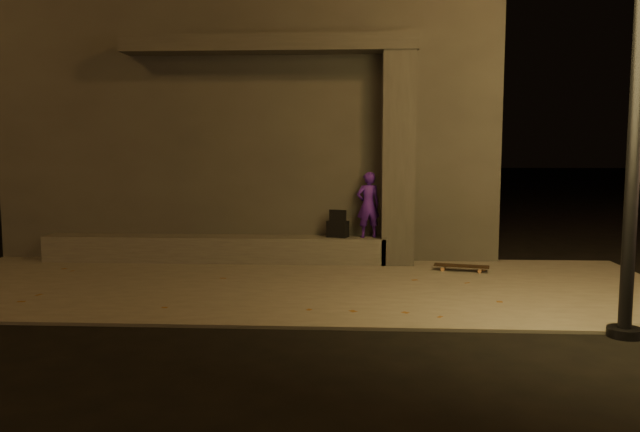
# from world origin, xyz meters

# --- Properties ---
(ground) EXTENTS (120.00, 120.00, 0.00)m
(ground) POSITION_xyz_m (0.00, 0.00, 0.00)
(ground) COLOR black
(ground) RESTS_ON ground
(sidewalk) EXTENTS (11.00, 4.40, 0.04)m
(sidewalk) POSITION_xyz_m (0.00, 2.00, 0.02)
(sidewalk) COLOR #605B55
(sidewalk) RESTS_ON ground
(building) EXTENTS (9.00, 5.10, 5.22)m
(building) POSITION_xyz_m (-1.00, 6.49, 2.61)
(building) COLOR #3A3735
(building) RESTS_ON ground
(ledge) EXTENTS (6.00, 0.55, 0.45)m
(ledge) POSITION_xyz_m (-1.50, 3.75, 0.27)
(ledge) COLOR #4B4944
(ledge) RESTS_ON sidewalk
(column) EXTENTS (0.55, 0.55, 3.60)m
(column) POSITION_xyz_m (1.70, 3.75, 1.84)
(column) COLOR #3A3735
(column) RESTS_ON sidewalk
(canopy) EXTENTS (5.00, 0.70, 0.28)m
(canopy) POSITION_xyz_m (-0.50, 3.80, 3.78)
(canopy) COLOR #3A3735
(canopy) RESTS_ON column
(skateboarder) EXTENTS (0.47, 0.38, 1.13)m
(skateboarder) POSITION_xyz_m (1.20, 3.75, 1.06)
(skateboarder) COLOR #401693
(skateboarder) RESTS_ON ledge
(backpack) EXTENTS (0.40, 0.33, 0.49)m
(backpack) POSITION_xyz_m (0.68, 3.75, 0.66)
(backpack) COLOR black
(backpack) RESTS_ON ledge
(skateboard) EXTENTS (0.91, 0.42, 0.10)m
(skateboard) POSITION_xyz_m (2.71, 3.10, 0.12)
(skateboard) COLOR black
(skateboard) RESTS_ON sidewalk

